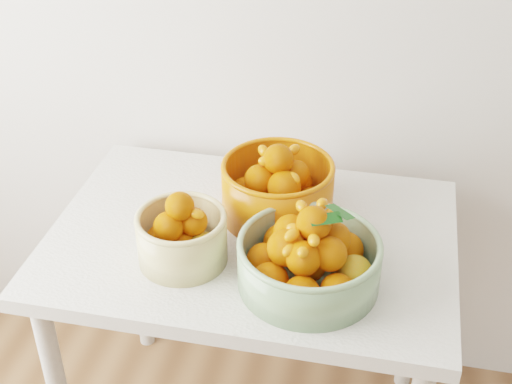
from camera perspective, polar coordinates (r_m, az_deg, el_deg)
table at (r=1.83m, az=-0.35°, el=-5.79°), size 1.00×0.70×0.75m
bowl_cream at (r=1.66m, az=-5.97°, el=-3.49°), size 0.27×0.27×0.18m
bowl_green at (r=1.59m, az=4.25°, el=-5.31°), size 0.33×0.33×0.21m
bowl_orange at (r=1.79m, az=1.71°, el=0.27°), size 0.29×0.29×0.20m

